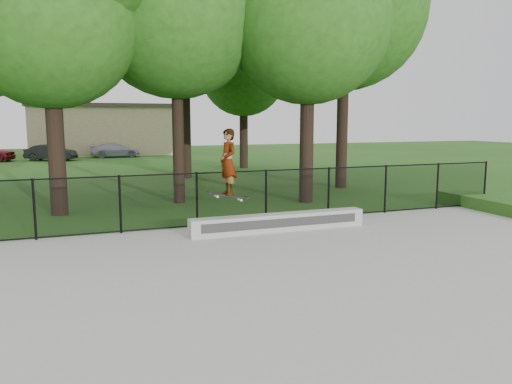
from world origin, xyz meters
The scene contains 9 objects.
ground centered at (0.00, 0.00, 0.00)m, with size 100.00×100.00×0.00m, color #1E5618.
concrete_slab centered at (0.00, 0.00, 0.03)m, with size 14.00×12.00×0.06m, color #A5A4A0.
grind_ledge centered at (-0.11, 4.70, 0.29)m, with size 4.78×0.40×0.46m, color #A3A39E.
car_b centered at (-6.30, 32.34, 0.59)m, with size 1.24×3.23×1.18m, color black.
car_c centered at (-1.60, 34.12, 0.55)m, with size 1.54×3.48×1.10m, color #A3A6B9.
skater_airborne centered at (-1.58, 4.44, 1.90)m, with size 0.83×0.63×1.76m.
chainlink_fence centered at (0.00, 5.90, 0.81)m, with size 16.06×0.06×1.50m.
tree_row centered at (0.17, 13.72, 6.80)m, with size 20.93×18.43×11.01m.
distant_building centered at (-2.00, 38.00, 2.16)m, with size 12.40×6.40×4.30m.
Camera 1 is at (-5.20, -7.00, 2.93)m, focal length 35.00 mm.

